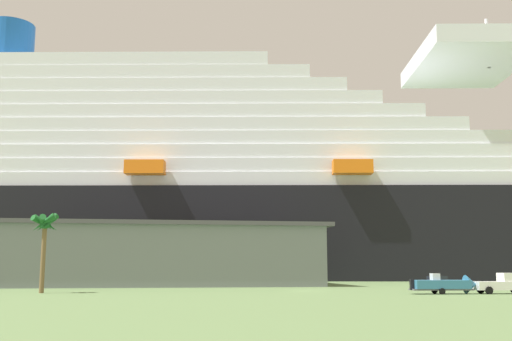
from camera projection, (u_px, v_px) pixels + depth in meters
name	position (u px, v px, depth m)	size (l,w,h in m)	color
ground_plane	(281.00, 284.00, 102.66)	(600.00, 600.00, 0.00)	#567042
cruise_ship	(142.00, 192.00, 139.64)	(284.28, 51.23, 64.16)	black
terminal_building	(135.00, 255.00, 97.74)	(60.24, 33.92, 9.31)	slate
pickup_truck	(503.00, 284.00, 65.23)	(5.62, 2.33, 2.20)	white
small_boat_on_trailer	(448.00, 285.00, 64.75)	(8.15, 2.41, 2.15)	#595960
palm_tree	(45.00, 229.00, 67.82)	(3.09, 3.29, 8.79)	brown
parked_car_black_coupe	(436.00, 281.00, 86.45)	(4.39, 2.26, 1.58)	black
parked_car_red_hatchback	(45.00, 280.00, 91.45)	(4.68, 2.40, 1.58)	red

